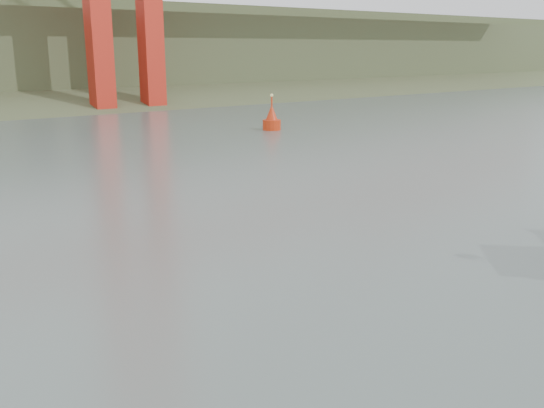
# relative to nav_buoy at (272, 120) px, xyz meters

# --- Properties ---
(ground) EXTENTS (400.00, 400.00, 0.00)m
(ground) POSITION_rel_nav_buoy_xyz_m (-25.59, -43.81, -1.12)
(ground) COLOR #475552
(ground) RESTS_ON ground
(nav_buoy) EXTENTS (2.05, 2.05, 4.28)m
(nav_buoy) POSITION_rel_nav_buoy_xyz_m (0.00, 0.00, 0.00)
(nav_buoy) COLOR #B7290C
(nav_buoy) RESTS_ON ground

